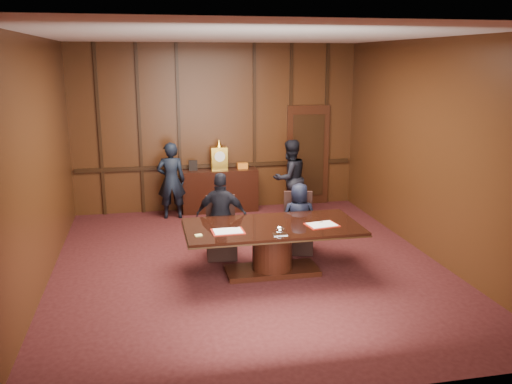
# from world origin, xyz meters

# --- Properties ---
(room) EXTENTS (7.00, 7.04, 3.50)m
(room) POSITION_xyz_m (0.07, 0.14, 1.72)
(room) COLOR black
(room) RESTS_ON ground
(sideboard) EXTENTS (1.60, 0.45, 1.54)m
(sideboard) POSITION_xyz_m (0.00, 3.26, 0.49)
(sideboard) COLOR black
(sideboard) RESTS_ON ground
(conference_table) EXTENTS (2.62, 1.32, 0.76)m
(conference_table) POSITION_xyz_m (0.29, -0.35, 0.51)
(conference_table) COLOR black
(conference_table) RESTS_ON ground
(folder_left) EXTENTS (0.47, 0.34, 0.02)m
(folder_left) POSITION_xyz_m (-0.41, -0.53, 0.77)
(folder_left) COLOR maroon
(folder_left) RESTS_ON conference_table
(folder_right) EXTENTS (0.51, 0.40, 0.02)m
(folder_right) POSITION_xyz_m (1.02, -0.51, 0.77)
(folder_right) COLOR maroon
(folder_right) RESTS_ON conference_table
(inkstand) EXTENTS (0.20, 0.14, 0.12)m
(inkstand) POSITION_xyz_m (0.29, -0.80, 0.81)
(inkstand) COLOR white
(inkstand) RESTS_ON conference_table
(notepad) EXTENTS (0.11, 0.09, 0.01)m
(notepad) POSITION_xyz_m (-0.84, -0.62, 0.77)
(notepad) COLOR #FFF07C
(notepad) RESTS_ON conference_table
(chair_left) EXTENTS (0.52, 0.52, 0.99)m
(chair_left) POSITION_xyz_m (-0.36, 0.52, 0.29)
(chair_left) COLOR black
(chair_left) RESTS_ON ground
(chair_right) EXTENTS (0.58, 0.58, 0.99)m
(chair_right) POSITION_xyz_m (0.95, 0.52, 0.29)
(chair_right) COLOR black
(chair_right) RESTS_ON ground
(signatory_left) EXTENTS (0.90, 0.57, 1.42)m
(signatory_left) POSITION_xyz_m (-0.36, 0.45, 0.71)
(signatory_left) COLOR black
(signatory_left) RESTS_ON ground
(signatory_right) EXTENTS (0.64, 0.48, 1.19)m
(signatory_right) POSITION_xyz_m (0.94, 0.45, 0.60)
(signatory_right) COLOR black
(signatory_right) RESTS_ON ground
(witness_left) EXTENTS (0.59, 0.40, 1.56)m
(witness_left) POSITION_xyz_m (-1.03, 2.94, 0.78)
(witness_left) COLOR black
(witness_left) RESTS_ON ground
(witness_right) EXTENTS (0.93, 0.84, 1.59)m
(witness_right) POSITION_xyz_m (1.37, 2.62, 0.79)
(witness_right) COLOR black
(witness_right) RESTS_ON ground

